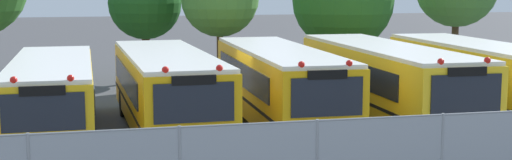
# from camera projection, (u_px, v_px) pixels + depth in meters

# --- Properties ---
(ground_plane) EXTENTS (160.00, 160.00, 0.00)m
(ground_plane) POSITION_uv_depth(u_px,v_px,m) (225.00, 129.00, 23.29)
(ground_plane) COLOR #424244
(school_bus_1) EXTENTS (2.50, 10.00, 2.55)m
(school_bus_1) POSITION_uv_depth(u_px,v_px,m) (52.00, 95.00, 21.87)
(school_bus_1) COLOR yellow
(school_bus_1) RESTS_ON ground_plane
(school_bus_2) EXTENTS (2.80, 10.24, 2.70)m
(school_bus_2) POSITION_uv_depth(u_px,v_px,m) (167.00, 88.00, 22.65)
(school_bus_2) COLOR #EAA80C
(school_bus_2) RESTS_ON ground_plane
(school_bus_3) EXTENTS (2.65, 10.49, 2.75)m
(school_bus_3) POSITION_uv_depth(u_px,v_px,m) (279.00, 84.00, 23.53)
(school_bus_3) COLOR #EAA80C
(school_bus_3) RESTS_ON ground_plane
(school_bus_4) EXTENTS (2.68, 11.12, 2.80)m
(school_bus_4) POSITION_uv_depth(u_px,v_px,m) (384.00, 81.00, 24.11)
(school_bus_4) COLOR yellow
(school_bus_4) RESTS_ON ground_plane
(school_bus_5) EXTENTS (2.75, 9.77, 2.79)m
(school_bus_5) POSITION_uv_depth(u_px,v_px,m) (474.00, 76.00, 25.24)
(school_bus_5) COLOR yellow
(school_bus_5) RESTS_ON ground_plane
(tree_2) EXTENTS (3.50, 3.50, 5.55)m
(tree_2) POSITION_uv_depth(u_px,v_px,m) (146.00, 2.00, 33.91)
(tree_2) COLOR #4C3823
(tree_2) RESTS_ON ground_plane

